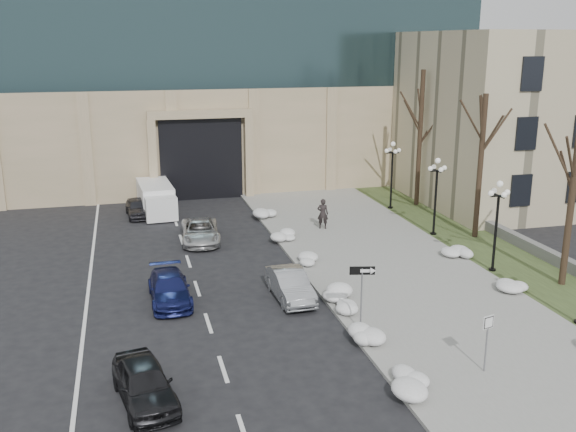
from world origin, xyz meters
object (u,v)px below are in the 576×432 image
pedestrian (323,214)px  lamppost_b (497,214)px  lamppost_c (436,186)px  car_e (138,208)px  car_b (290,285)px  car_c (170,289)px  car_d (200,231)px  car_a (144,383)px  keep_sign (488,332)px  box_truck (156,199)px  one_way_sign (366,278)px  lamppost_d (392,166)px

pedestrian → lamppost_b: size_ratio=0.40×
lamppost_c → car_e: bearing=152.3°
car_b → car_c: (-5.33, 1.02, -0.04)m
pedestrian → lamppost_c: 7.02m
pedestrian → car_d: bearing=27.9°
pedestrian → car_a: bearing=80.7°
car_c → car_d: bearing=73.2°
keep_sign → lamppost_b: lamppost_b is taller
box_truck → lamppost_b: size_ratio=1.29×
car_a → one_way_sign: size_ratio=1.43×
lamppost_b → box_truck: bearing=134.2°
car_e → lamppost_c: lamppost_c is taller
lamppost_d → keep_sign: bearing=-105.0°
car_d → lamppost_d: bearing=21.3°
car_a → box_truck: (1.76, 24.31, 0.24)m
car_c → car_d: car_d is taller
box_truck → lamppost_b: lamppost_b is taller
box_truck → car_a: bearing=-98.0°
keep_sign → lamppost_d: 22.97m
pedestrian → keep_sign: 18.47m
lamppost_b → lamppost_c: bearing=90.0°
car_b → keep_sign: size_ratio=1.81×
keep_sign → car_b: bearing=105.2°
car_a → lamppost_c: lamppost_c is taller
car_b → car_e: 17.43m
box_truck → one_way_sign: size_ratio=2.18×
car_a → car_e: size_ratio=1.11×
keep_sign → lamppost_c: (5.94, 15.65, 1.44)m
one_way_sign → keep_sign: (2.87, -4.20, -0.69)m
one_way_sign → lamppost_b: bearing=42.8°
car_e → lamppost_d: lamppost_d is taller
car_e → lamppost_c: 19.48m
one_way_sign → lamppost_c: lamppost_c is taller
car_d → lamppost_b: size_ratio=0.97×
one_way_sign → keep_sign: 5.13m
car_d → lamppost_d: lamppost_d is taller
box_truck → lamppost_d: bearing=-15.6°
car_b → lamppost_b: size_ratio=0.85×
car_c → car_d: 8.92m
car_c → pedestrian: 13.54m
one_way_sign → lamppost_d: (8.81, 17.95, 0.75)m
lamppost_b → lamppost_d: size_ratio=1.00×
car_b → box_truck: (-5.00, 17.07, 0.26)m
car_e → keep_sign: 27.07m
lamppost_b → lamppost_d: 13.00m
keep_sign → lamppost_b: bearing=41.9°
lamppost_b → car_e: bearing=137.8°
car_a → box_truck: size_ratio=0.66×
lamppost_d → car_b: bearing=-128.2°
keep_sign → car_c: bearing=122.3°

